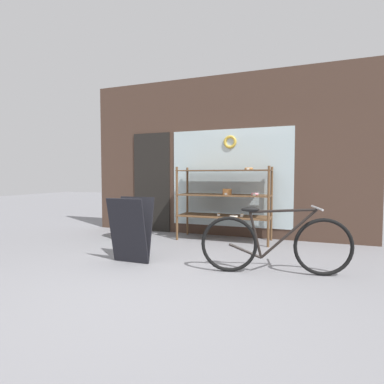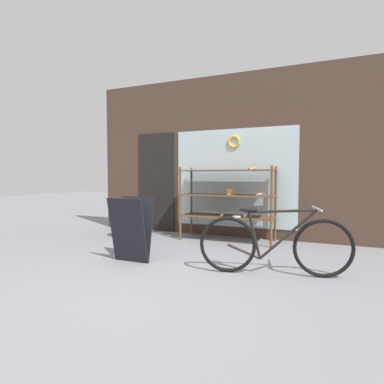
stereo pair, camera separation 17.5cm
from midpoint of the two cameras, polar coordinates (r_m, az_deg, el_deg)
ground_plane at (r=3.45m, az=-9.07°, el=-17.19°), size 30.00×30.00×0.00m
storefront_facade at (r=6.00m, az=4.27°, el=6.44°), size 5.62×0.13×3.16m
display_case at (r=5.53m, az=5.42°, el=-0.63°), size 1.70×0.59×1.36m
bicycle at (r=3.80m, az=14.20°, el=-9.49°), size 1.78×0.54×0.83m
sandwich_board at (r=4.25m, az=-12.70°, el=-7.04°), size 0.54×0.38×0.89m
trash_bin at (r=5.78m, az=-13.40°, el=-5.05°), size 0.40×0.40×0.71m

